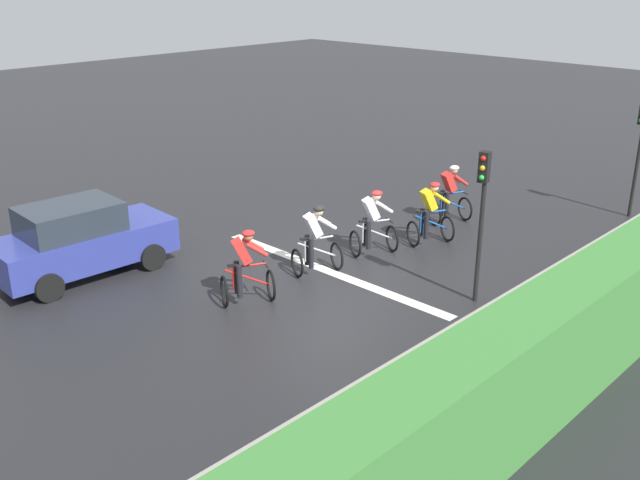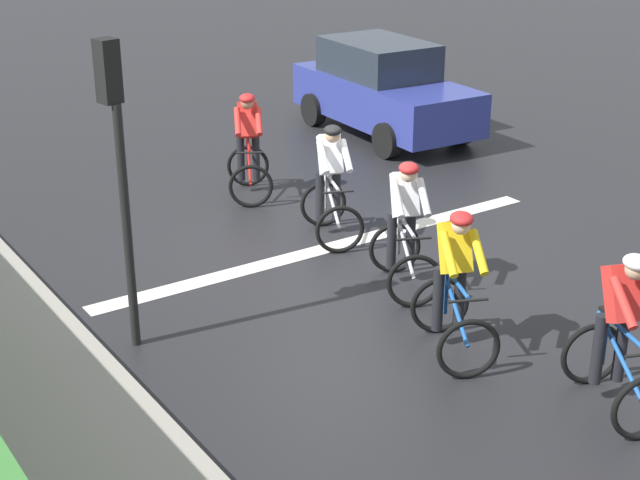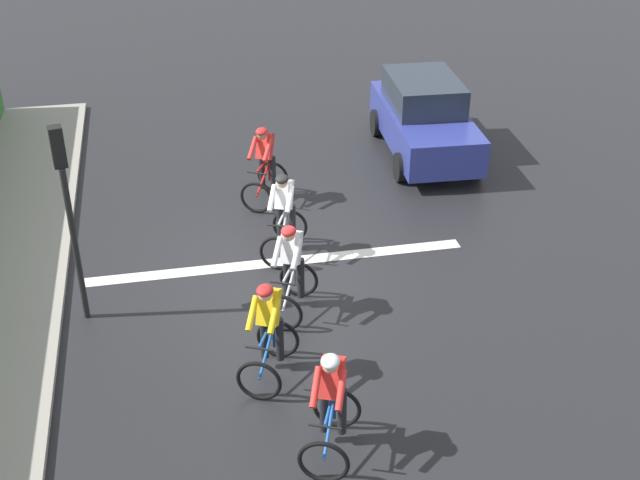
# 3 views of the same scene
# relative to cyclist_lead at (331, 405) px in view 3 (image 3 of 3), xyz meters

# --- Properties ---
(ground_plane) EXTENTS (80.00, 80.00, 0.00)m
(ground_plane) POSITION_rel_cyclist_lead_xyz_m (-0.02, -4.75, -0.80)
(ground_plane) COLOR black
(road_marking_stop_line) EXTENTS (7.00, 0.30, 0.01)m
(road_marking_stop_line) POSITION_rel_cyclist_lead_xyz_m (-0.02, -4.85, -0.79)
(road_marking_stop_line) COLOR silver
(road_marking_stop_line) RESTS_ON ground
(cyclist_lead) EXTENTS (1.03, 1.26, 1.66)m
(cyclist_lead) POSITION_rel_cyclist_lead_xyz_m (0.00, 0.00, 0.00)
(cyclist_lead) COLOR black
(cyclist_lead) RESTS_ON ground
(cyclist_second) EXTENTS (1.06, 1.26, 1.66)m
(cyclist_second) POSITION_rel_cyclist_lead_xyz_m (0.57, -1.71, 0.00)
(cyclist_second) COLOR black
(cyclist_second) RESTS_ON ground
(cyclist_mid) EXTENTS (1.07, 1.27, 1.66)m
(cyclist_mid) POSITION_rel_cyclist_lead_xyz_m (-0.03, -3.29, 0.00)
(cyclist_mid) COLOR black
(cyclist_mid) RESTS_ON ground
(cyclist_fourth) EXTENTS (1.03, 1.25, 1.66)m
(cyclist_fourth) POSITION_rel_cyclist_lead_xyz_m (-0.22, -5.14, 0.00)
(cyclist_fourth) COLOR black
(cyclist_fourth) RESTS_ON ground
(cyclist_trailing) EXTENTS (1.10, 1.27, 1.66)m
(cyclist_trailing) POSITION_rel_cyclist_lead_xyz_m (-0.17, -7.32, 0.00)
(cyclist_trailing) COLOR black
(cyclist_trailing) RESTS_ON ground
(car_navy) EXTENTS (2.05, 4.18, 1.76)m
(car_navy) POSITION_rel_cyclist_lead_xyz_m (-4.09, -8.97, 0.08)
(car_navy) COLOR navy
(car_navy) RESTS_ON ground
(traffic_light_near_crossing) EXTENTS (0.24, 0.31, 3.34)m
(traffic_light_near_crossing) POSITION_rel_cyclist_lead_xyz_m (3.33, -3.86, 1.43)
(traffic_light_near_crossing) COLOR black
(traffic_light_near_crossing) RESTS_ON ground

